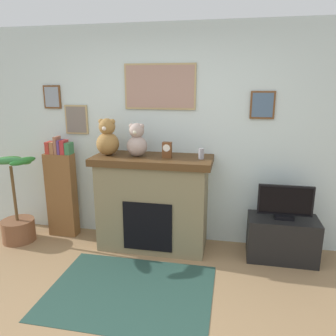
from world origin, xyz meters
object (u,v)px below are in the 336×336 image
object	(u,v)px
fireplace	(153,202)
bookshelf	(62,191)
television	(285,203)
teddy_bear_brown	(108,139)
candle_jar	(201,154)
mantel_clock	(167,150)
teddy_bear_grey	(137,141)
tv_stand	(282,238)
potted_plant	(17,214)

from	to	relation	value
fireplace	bookshelf	size ratio (longest dim) A/B	1.06
television	teddy_bear_brown	world-z (taller)	teddy_bear_brown
candle_jar	bookshelf	bearing A→B (deg)	176.97
fireplace	mantel_clock	bearing A→B (deg)	-6.26
television	teddy_bear_brown	size ratio (longest dim) A/B	1.36
candle_jar	teddy_bear_grey	bearing A→B (deg)	-179.96
mantel_clock	teddy_bear_brown	xyz separation A→B (m)	(-0.70, 0.00, 0.10)
fireplace	mantel_clock	world-z (taller)	mantel_clock
teddy_bear_grey	mantel_clock	bearing A→B (deg)	-0.11
tv_stand	potted_plant	bearing A→B (deg)	-176.64
mantel_clock	teddy_bear_grey	distance (m)	0.36
tv_stand	television	xyz separation A→B (m)	(0.00, -0.00, 0.43)
fireplace	potted_plant	world-z (taller)	potted_plant
fireplace	mantel_clock	xyz separation A→B (m)	(0.17, -0.02, 0.64)
bookshelf	television	size ratio (longest dim) A/B	2.23
bookshelf	mantel_clock	bearing A→B (deg)	-3.92
tv_stand	fireplace	bearing A→B (deg)	179.11
potted_plant	television	distance (m)	3.20
bookshelf	mantel_clock	world-z (taller)	bookshelf
bookshelf	mantel_clock	size ratio (longest dim) A/B	7.40
potted_plant	mantel_clock	distance (m)	2.06
television	teddy_bear_grey	world-z (taller)	teddy_bear_grey
tv_stand	teddy_bear_grey	bearing A→B (deg)	179.83
mantel_clock	teddy_bear_brown	bearing A→B (deg)	179.95
potted_plant	television	world-z (taller)	potted_plant
potted_plant	candle_jar	distance (m)	2.41
bookshelf	teddy_bear_brown	size ratio (longest dim) A/B	3.04
tv_stand	teddy_bear_brown	bearing A→B (deg)	179.86
mantel_clock	teddy_bear_grey	size ratio (longest dim) A/B	0.46
fireplace	potted_plant	size ratio (longest dim) A/B	1.23
fireplace	television	xyz separation A→B (m)	(1.49, -0.02, 0.11)
television	teddy_bear_grey	size ratio (longest dim) A/B	1.53
mantel_clock	teddy_bear_grey	xyz separation A→B (m)	(-0.35, 0.00, 0.08)
candle_jar	mantel_clock	distance (m)	0.39
bookshelf	candle_jar	distance (m)	1.88
television	teddy_bear_grey	bearing A→B (deg)	179.78
fireplace	candle_jar	size ratio (longest dim) A/B	11.52
tv_stand	mantel_clock	size ratio (longest dim) A/B	4.28
mantel_clock	teddy_bear_brown	world-z (taller)	teddy_bear_brown
tv_stand	teddy_bear_grey	xyz separation A→B (m)	(-1.66, 0.00, 1.04)
bookshelf	mantel_clock	distance (m)	1.52
candle_jar	teddy_bear_grey	xyz separation A→B (m)	(-0.74, -0.00, 0.11)
tv_stand	candle_jar	distance (m)	1.31
bookshelf	mantel_clock	xyz separation A→B (m)	(1.40, -0.10, 0.61)
television	teddy_bear_brown	xyz separation A→B (m)	(-2.02, 0.01, 0.64)
mantel_clock	bookshelf	bearing A→B (deg)	176.08
television	mantel_clock	world-z (taller)	mantel_clock
potted_plant	teddy_bear_brown	distance (m)	1.51
bookshelf	television	bearing A→B (deg)	-2.14
television	teddy_bear_brown	bearing A→B (deg)	179.82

